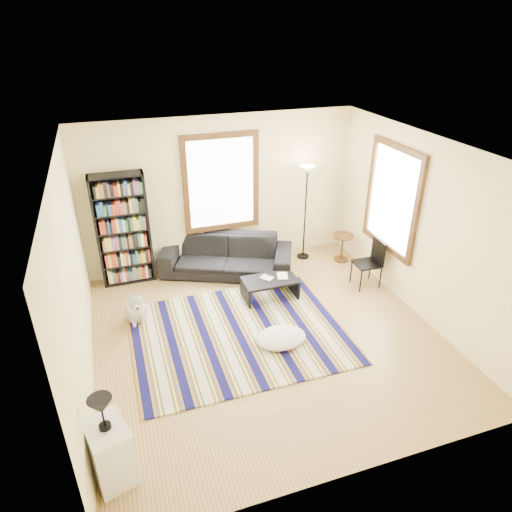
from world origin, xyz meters
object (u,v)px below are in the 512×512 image
object	(u,v)px
sofa	(227,255)
white_cabinet	(111,452)
coffee_table	(270,289)
dog	(135,305)
floor_lamp	(305,214)
folding_chair	(367,264)
side_table	(342,248)
bookshelf	(123,230)
floor_cushion	(281,338)

from	to	relation	value
sofa	white_cabinet	distance (m)	4.39
sofa	white_cabinet	size ratio (longest dim) A/B	3.38
coffee_table	dog	world-z (taller)	dog
dog	floor_lamp	bearing A→B (deg)	14.52
sofa	folding_chair	distance (m)	2.53
side_table	bookshelf	bearing A→B (deg)	172.45
bookshelf	floor_cushion	distance (m)	3.34
floor_cushion	coffee_table	bearing A→B (deg)	77.66
sofa	side_table	distance (m)	2.27
floor_cushion	dog	world-z (taller)	dog
dog	folding_chair	bearing A→B (deg)	-7.10
coffee_table	side_table	xyz separation A→B (m)	(1.80, 0.83, 0.09)
folding_chair	side_table	bearing A→B (deg)	88.79
coffee_table	dog	xyz separation A→B (m)	(-2.21, 0.04, 0.10)
coffee_table	floor_cushion	world-z (taller)	coffee_table
side_table	floor_cushion	bearing A→B (deg)	-135.51
floor_cushion	floor_lamp	xyz separation A→B (m)	(1.40, 2.39, 0.84)
side_table	dog	size ratio (longest dim) A/B	0.95
folding_chair	white_cabinet	world-z (taller)	folding_chair
floor_cushion	floor_lamp	distance (m)	2.89
bookshelf	floor_lamp	size ratio (longest dim) A/B	1.08
sofa	folding_chair	world-z (taller)	folding_chair
bookshelf	floor_lamp	xyz separation A→B (m)	(3.35, -0.17, -0.07)
bookshelf	floor_cushion	world-z (taller)	bookshelf
bookshelf	dog	xyz separation A→B (m)	(-0.01, -1.31, -0.72)
sofa	dog	bearing A→B (deg)	-125.09
floor_cushion	floor_lamp	world-z (taller)	floor_lamp
folding_chair	white_cabinet	size ratio (longest dim) A/B	1.23
sofa	side_table	xyz separation A→B (m)	(2.25, -0.26, -0.08)
sofa	folding_chair	bearing A→B (deg)	-5.11
floor_lamp	white_cabinet	world-z (taller)	floor_lamp
bookshelf	folding_chair	bearing A→B (deg)	-20.86
folding_chair	floor_lamp	bearing A→B (deg)	116.17
floor_cushion	folding_chair	size ratio (longest dim) A/B	0.87
sofa	floor_lamp	distance (m)	1.70
coffee_table	white_cabinet	xyz separation A→B (m)	(-2.70, -2.69, 0.17)
floor_lamp	white_cabinet	xyz separation A→B (m)	(-3.84, -3.87, -0.58)
coffee_table	sofa	bearing A→B (deg)	112.65
bookshelf	white_cabinet	xyz separation A→B (m)	(-0.49, -4.04, -0.65)
white_cabinet	bookshelf	bearing A→B (deg)	67.82
bookshelf	folding_chair	distance (m)	4.27
sofa	floor_lamp	xyz separation A→B (m)	(1.60, 0.10, 0.58)
white_cabinet	sofa	bearing A→B (deg)	44.03
bookshelf	white_cabinet	size ratio (longest dim) A/B	2.86
sofa	dog	world-z (taller)	sofa
floor_cushion	bookshelf	bearing A→B (deg)	127.27
dog	floor_cushion	bearing A→B (deg)	-36.74
sofa	floor_cushion	world-z (taller)	sofa
sofa	side_table	size ratio (longest dim) A/B	4.38
bookshelf	dog	distance (m)	1.50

